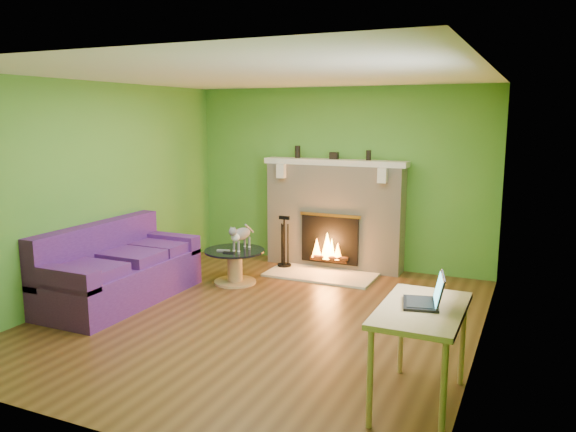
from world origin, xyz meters
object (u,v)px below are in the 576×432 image
(coffee_table, at_px, (235,264))
(cat, at_px, (242,237))
(sofa, at_px, (118,271))
(desk, at_px, (421,319))

(coffee_table, relative_size, cat, 1.44)
(sofa, distance_m, cat, 1.62)
(sofa, xyz_separation_m, desk, (3.81, -1.02, 0.33))
(sofa, relative_size, desk, 1.94)
(coffee_table, bearing_deg, desk, -37.42)
(cat, bearing_deg, sofa, -128.36)
(sofa, distance_m, desk, 3.95)
(sofa, xyz_separation_m, cat, (1.02, 1.23, 0.27))
(desk, xyz_separation_m, cat, (-2.79, 2.24, -0.06))
(sofa, height_order, cat, sofa)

